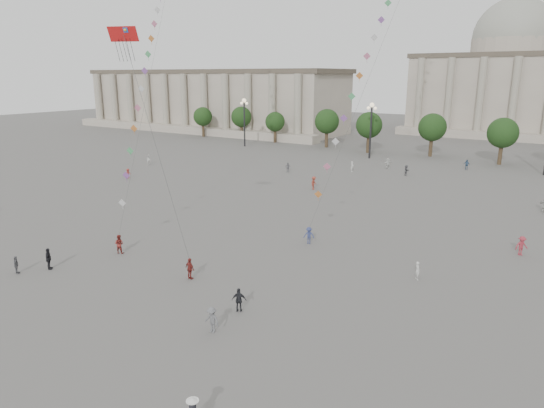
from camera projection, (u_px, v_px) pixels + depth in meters
The scene contains 24 objects.
ground at pixel (164, 340), 29.66m from camera, with size 360.00×360.00×0.00m, color #54524F.
hall_west at pixel (210, 100), 143.03m from camera, with size 84.00×26.22×17.20m.
hall_central at pixel (508, 80), 130.64m from camera, with size 48.30×34.30×35.50m.
tree_row at pixel (462, 131), 91.44m from camera, with size 137.12×5.12×8.00m.
lamp_post_far_west at pixel (244, 113), 108.16m from camera, with size 2.00×0.90×10.65m.
lamp_post_mid_west at pixel (371, 120), 92.36m from camera, with size 2.00×0.90×10.65m.
person_crowd_0 at pixel (467, 165), 82.72m from camera, with size 1.02×0.42×1.73m, color #36567B.
person_crowd_1 at pixel (149, 160), 87.43m from camera, with size 0.87×0.67×1.78m, color white.
person_crowd_2 at pixel (128, 173), 75.95m from camera, with size 0.98×0.56×1.51m, color maroon.
person_crowd_4 at pixel (388, 163), 83.85m from camera, with size 1.67×0.53×1.80m, color silver.
person_crowd_6 at pixel (212, 320), 30.37m from camera, with size 1.10×0.63×1.71m, color slate.
person_crowd_8 at pixel (522, 246), 43.40m from camera, with size 1.15×0.66×1.79m, color #A02B39.
person_crowd_10 at pixel (352, 167), 81.00m from camera, with size 0.63×0.42×1.74m, color silver.
person_crowd_12 at pixel (406, 170), 77.77m from camera, with size 1.64×0.52×1.76m, color #58575C.
person_crowd_13 at pixel (417, 271), 38.28m from camera, with size 0.55×0.36×1.51m, color silver.
person_crowd_16 at pixel (288, 167), 80.59m from camera, with size 0.96×0.40×1.64m, color slate.
person_crowd_17 at pixel (314, 183), 68.34m from camera, with size 1.22×0.70×1.89m, color #973729.
tourist_0 at pixel (190, 269), 38.33m from camera, with size 1.03×0.43×1.75m, color maroon.
tourist_1 at pixel (49, 259), 40.25m from camera, with size 1.08×0.45×1.84m, color black.
tourist_3 at pixel (16, 265), 39.42m from camera, with size 0.87×0.36×1.49m, color slate.
tourist_4 at pixel (239, 300), 33.03m from camera, with size 1.00×0.42×1.71m, color black.
kite_flyer_0 at pixel (119, 244), 43.94m from camera, with size 0.85×0.66×1.75m, color maroon.
kite_flyer_1 at pixel (309, 235), 46.43m from camera, with size 1.07×0.62×1.66m, color navy.
dragon_kite at pixel (125, 46), 34.82m from camera, with size 3.11×1.43×17.72m.
Camera 1 is at (20.01, -18.60, 15.73)m, focal length 32.00 mm.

